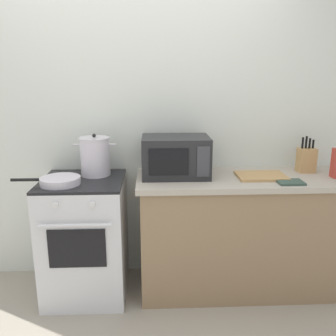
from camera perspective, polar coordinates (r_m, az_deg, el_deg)
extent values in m
cube|color=silver|center=(2.93, 0.03, 6.54)|extent=(4.40, 0.10, 2.50)
cube|color=#8C7051|center=(2.92, 12.40, -10.47)|extent=(1.64, 0.56, 0.88)
cube|color=#ADA393|center=(2.76, 12.91, -1.76)|extent=(1.70, 0.60, 0.04)
cube|color=silver|center=(2.85, -13.03, -10.92)|extent=(0.60, 0.60, 0.90)
cube|color=black|center=(2.69, -13.58, -2.01)|extent=(0.60, 0.60, 0.02)
cube|color=black|center=(2.55, -14.34, -12.39)|extent=(0.39, 0.01, 0.28)
cylinder|color=silver|center=(2.45, -14.72, -8.90)|extent=(0.48, 0.02, 0.02)
cylinder|color=silver|center=(2.45, -17.60, -5.65)|extent=(0.04, 0.02, 0.04)
cylinder|color=silver|center=(2.40, -12.03, -5.70)|extent=(0.04, 0.02, 0.04)
cylinder|color=silver|center=(2.75, -11.57, 1.71)|extent=(0.22, 0.22, 0.28)
cylinder|color=silver|center=(2.73, -11.72, 4.70)|extent=(0.23, 0.23, 0.01)
sphere|color=black|center=(2.72, -11.74, 5.11)|extent=(0.03, 0.03, 0.03)
cylinder|color=silver|center=(2.76, -14.36, 3.64)|extent=(0.05, 0.01, 0.01)
cylinder|color=silver|center=(2.72, -8.95, 3.76)|extent=(0.05, 0.01, 0.01)
cylinder|color=silver|center=(2.60, -16.84, -1.96)|extent=(0.28, 0.28, 0.05)
cylinder|color=black|center=(2.67, -21.84, -1.76)|extent=(0.20, 0.02, 0.02)
cube|color=#232326|center=(2.68, 1.20, 1.89)|extent=(0.50, 0.36, 0.30)
cube|color=black|center=(2.50, 0.11, 0.96)|extent=(0.28, 0.01, 0.19)
cube|color=#38383D|center=(2.52, 5.67, 1.02)|extent=(0.09, 0.01, 0.22)
cube|color=tan|center=(2.76, 14.68, -1.25)|extent=(0.36, 0.26, 0.02)
cube|color=tan|center=(3.00, 21.24, 1.18)|extent=(0.13, 0.10, 0.19)
cylinder|color=black|center=(2.96, 20.74, 3.78)|extent=(0.02, 0.02, 0.09)
cylinder|color=black|center=(2.97, 21.24, 3.85)|extent=(0.02, 0.02, 0.09)
cylinder|color=black|center=(2.98, 21.72, 3.69)|extent=(0.02, 0.02, 0.08)
cylinder|color=black|center=(3.00, 22.20, 3.57)|extent=(0.02, 0.02, 0.07)
cube|color=#384C42|center=(2.67, 18.97, -2.14)|extent=(0.18, 0.14, 0.02)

